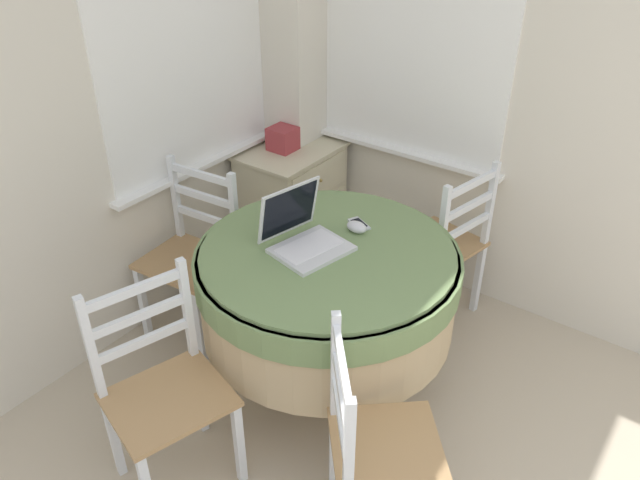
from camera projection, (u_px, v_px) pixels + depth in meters
corner_room_shell at (333, 121)px, 2.55m from camera, size 4.53×4.60×2.55m
round_dining_table at (327, 284)px, 2.75m from camera, size 1.15×1.15×0.78m
laptop at (304, 235)px, 2.65m from camera, size 0.36×0.36×0.26m
computer_mouse at (357, 227)px, 2.77m from camera, size 0.06×0.10×0.05m
cell_phone at (359, 224)px, 2.83m from camera, size 0.10×0.13×0.01m
dining_chair_near_back_window at (193, 256)px, 3.20m from camera, size 0.42×0.47×0.92m
dining_chair_near_right_window at (443, 246)px, 3.28m from camera, size 0.51×0.47×0.92m
dining_chair_camera_near at (376, 452)px, 2.16m from camera, size 0.58×0.58×0.92m
dining_chair_left_flank at (164, 391)px, 2.40m from camera, size 0.53×0.49×0.92m
corner_cabinet at (292, 205)px, 3.83m from camera, size 0.60×0.45×0.74m
storage_box at (283, 139)px, 3.60m from camera, size 0.14×0.15×0.13m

